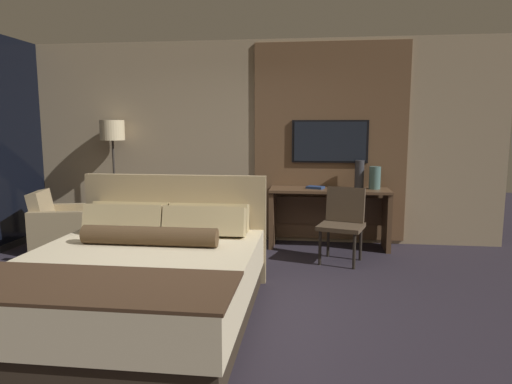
{
  "coord_description": "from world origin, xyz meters",
  "views": [
    {
      "loc": [
        1.03,
        -3.82,
        1.62
      ],
      "look_at": [
        0.43,
        1.0,
        0.92
      ],
      "focal_mm": 32.0,
      "sensor_mm": 36.0,
      "label": 1
    }
  ],
  "objects_px": {
    "tv": "(330,141)",
    "vase_tall": "(359,174)",
    "desk_chair": "(343,218)",
    "bed": "(141,279)",
    "armchair_by_window": "(61,230)",
    "floor_lamp": "(113,140)",
    "vase_short": "(375,178)",
    "book": "(315,187)",
    "desk": "(329,208)"
  },
  "relations": [
    {
      "from": "tv",
      "to": "vase_tall",
      "type": "distance_m",
      "value": 0.6
    },
    {
      "from": "desk_chair",
      "to": "bed",
      "type": "bearing_deg",
      "value": -116.86
    },
    {
      "from": "desk_chair",
      "to": "armchair_by_window",
      "type": "relative_size",
      "value": 1.05
    },
    {
      "from": "desk_chair",
      "to": "vase_tall",
      "type": "height_order",
      "value": "vase_tall"
    },
    {
      "from": "floor_lamp",
      "to": "vase_short",
      "type": "relative_size",
      "value": 5.71
    },
    {
      "from": "book",
      "to": "desk_chair",
      "type": "bearing_deg",
      "value": -61.4
    },
    {
      "from": "floor_lamp",
      "to": "book",
      "type": "xyz_separation_m",
      "value": [
        2.85,
        -0.06,
        -0.62
      ]
    },
    {
      "from": "vase_tall",
      "to": "book",
      "type": "xyz_separation_m",
      "value": [
        -0.58,
        -0.11,
        -0.17
      ]
    },
    {
      "from": "floor_lamp",
      "to": "desk_chair",
      "type": "bearing_deg",
      "value": -12.01
    },
    {
      "from": "desk",
      "to": "armchair_by_window",
      "type": "relative_size",
      "value": 1.86
    },
    {
      "from": "armchair_by_window",
      "to": "desk_chair",
      "type": "bearing_deg",
      "value": -103.79
    },
    {
      "from": "desk",
      "to": "book",
      "type": "distance_m",
      "value": 0.34
    },
    {
      "from": "tv",
      "to": "floor_lamp",
      "type": "height_order",
      "value": "same"
    },
    {
      "from": "bed",
      "to": "armchair_by_window",
      "type": "relative_size",
      "value": 2.66
    },
    {
      "from": "tv",
      "to": "floor_lamp",
      "type": "xyz_separation_m",
      "value": [
        -3.03,
        -0.18,
        0.02
      ]
    },
    {
      "from": "desk_chair",
      "to": "vase_short",
      "type": "relative_size",
      "value": 2.97
    },
    {
      "from": "book",
      "to": "bed",
      "type": "bearing_deg",
      "value": -120.16
    },
    {
      "from": "tv",
      "to": "desk_chair",
      "type": "xyz_separation_m",
      "value": [
        0.15,
        -0.86,
        -0.89
      ]
    },
    {
      "from": "tv",
      "to": "book",
      "type": "distance_m",
      "value": 0.68
    },
    {
      "from": "desk",
      "to": "vase_short",
      "type": "relative_size",
      "value": 5.28
    },
    {
      "from": "desk",
      "to": "vase_short",
      "type": "height_order",
      "value": "vase_short"
    },
    {
      "from": "bed",
      "to": "vase_tall",
      "type": "relative_size",
      "value": 6.01
    },
    {
      "from": "floor_lamp",
      "to": "vase_tall",
      "type": "height_order",
      "value": "floor_lamp"
    },
    {
      "from": "tv",
      "to": "vase_short",
      "type": "distance_m",
      "value": 0.78
    },
    {
      "from": "desk_chair",
      "to": "vase_tall",
      "type": "distance_m",
      "value": 0.89
    },
    {
      "from": "desk",
      "to": "book",
      "type": "relative_size",
      "value": 6.08
    },
    {
      "from": "floor_lamp",
      "to": "desk",
      "type": "bearing_deg",
      "value": -0.66
    },
    {
      "from": "desk_chair",
      "to": "desk",
      "type": "bearing_deg",
      "value": 119.31
    },
    {
      "from": "tv",
      "to": "floor_lamp",
      "type": "distance_m",
      "value": 3.04
    },
    {
      "from": "vase_short",
      "to": "book",
      "type": "relative_size",
      "value": 1.15
    },
    {
      "from": "bed",
      "to": "desk_chair",
      "type": "bearing_deg",
      "value": 46.75
    },
    {
      "from": "desk",
      "to": "floor_lamp",
      "type": "distance_m",
      "value": 3.17
    },
    {
      "from": "bed",
      "to": "floor_lamp",
      "type": "height_order",
      "value": "floor_lamp"
    },
    {
      "from": "desk",
      "to": "tv",
      "type": "height_order",
      "value": "tv"
    },
    {
      "from": "desk",
      "to": "book",
      "type": "xyz_separation_m",
      "value": [
        -0.19,
        -0.03,
        0.28
      ]
    },
    {
      "from": "bed",
      "to": "vase_short",
      "type": "relative_size",
      "value": 7.55
    },
    {
      "from": "bed",
      "to": "floor_lamp",
      "type": "xyz_separation_m",
      "value": [
        -1.37,
        2.6,
        1.09
      ]
    },
    {
      "from": "tv",
      "to": "vase_short",
      "type": "bearing_deg",
      "value": -18.17
    },
    {
      "from": "desk",
      "to": "tv",
      "type": "bearing_deg",
      "value": 90.0
    },
    {
      "from": "floor_lamp",
      "to": "book",
      "type": "relative_size",
      "value": 6.59
    },
    {
      "from": "floor_lamp",
      "to": "vase_short",
      "type": "distance_m",
      "value": 3.66
    },
    {
      "from": "bed",
      "to": "armchair_by_window",
      "type": "distance_m",
      "value": 2.68
    },
    {
      "from": "tv",
      "to": "vase_tall",
      "type": "height_order",
      "value": "tv"
    },
    {
      "from": "bed",
      "to": "desk_chair",
      "type": "xyz_separation_m",
      "value": [
        1.81,
        1.92,
        0.19
      ]
    },
    {
      "from": "desk",
      "to": "desk_chair",
      "type": "xyz_separation_m",
      "value": [
        0.15,
        -0.64,
        -0.0
      ]
    },
    {
      "from": "tv",
      "to": "armchair_by_window",
      "type": "distance_m",
      "value": 3.77
    },
    {
      "from": "book",
      "to": "armchair_by_window",
      "type": "bearing_deg",
      "value": -169.93
    },
    {
      "from": "bed",
      "to": "tv",
      "type": "xyz_separation_m",
      "value": [
        1.66,
        2.78,
        1.08
      ]
    },
    {
      "from": "book",
      "to": "tv",
      "type": "bearing_deg",
      "value": 52.31
    },
    {
      "from": "vase_tall",
      "to": "bed",
      "type": "bearing_deg",
      "value": -127.9
    }
  ]
}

